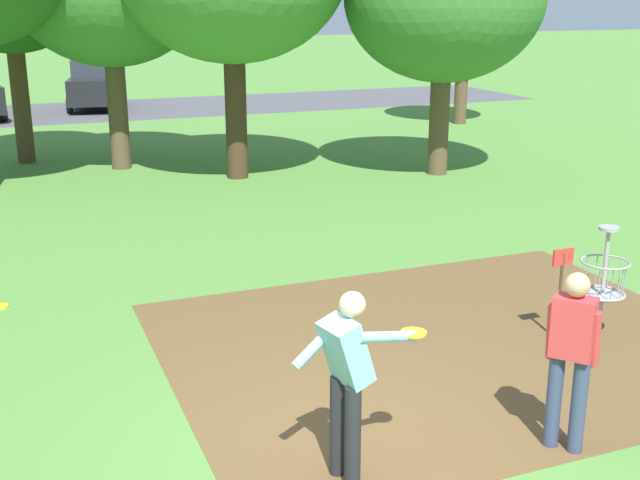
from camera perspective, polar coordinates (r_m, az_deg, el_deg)
name	(u,v)px	position (r m, az deg, el deg)	size (l,w,h in m)	color
ground_plane	(350,459)	(7.56, 2.16, -15.14)	(160.00, 160.00, 0.00)	#518438
dirt_tee_pad	(448,343)	(9.93, 9.02, -7.18)	(6.67, 5.34, 0.01)	brown
disc_golf_basket	(599,278)	(10.31, 19.05, -2.53)	(0.98, 0.58, 1.39)	#9E9EA3
player_foreground_watching	(571,352)	(7.60, 17.26, -7.51)	(0.45, 0.47, 1.71)	#384260
player_throwing	(348,375)	(6.81, 1.96, -9.46)	(1.16, 0.43, 1.71)	#232328
tree_near_right	(465,1)	(27.10, 10.20, 16.21)	(3.40, 3.40, 5.35)	brown
parking_lot_strip	(73,112)	(31.08, -16.99, 8.61)	(36.00, 6.00, 0.01)	#4C4C51
parked_car_center_right	(97,83)	(31.83, -15.44, 10.58)	(2.58, 4.47, 1.84)	black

